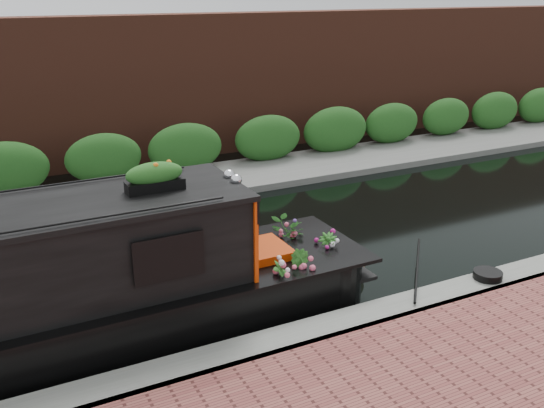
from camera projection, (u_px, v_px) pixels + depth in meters
name	position (u px, v px, depth m)	size (l,w,h in m)	color
ground	(167.00, 268.00, 10.80)	(80.00, 80.00, 0.00)	black
near_bank_coping	(243.00, 365.00, 8.03)	(40.00, 0.60, 0.50)	gray
far_bank_path	(113.00, 198.00, 14.32)	(40.00, 2.40, 0.34)	#62625E
far_hedge	(104.00, 187.00, 15.08)	(40.00, 1.10, 2.80)	#20511B
far_brick_wall	(88.00, 166.00, 16.84)	(40.00, 1.00, 8.00)	#53291C
rope_fender	(351.00, 268.00, 10.42)	(0.33, 0.33, 0.34)	olive
coiled_mooring_rope	(488.00, 275.00, 9.84)	(0.47, 0.47, 0.12)	black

